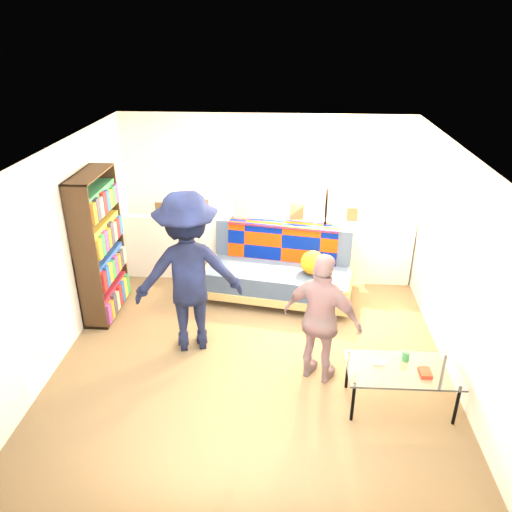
{
  "coord_description": "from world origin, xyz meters",
  "views": [
    {
      "loc": [
        0.37,
        -5.06,
        3.65
      ],
      "look_at": [
        0.0,
        0.4,
        1.05
      ],
      "focal_mm": 35.0,
      "sensor_mm": 36.0,
      "label": 1
    }
  ],
  "objects": [
    {
      "name": "coffee_table",
      "position": [
        1.58,
        -0.91,
        0.44
      ],
      "size": [
        1.13,
        0.63,
        0.58
      ],
      "color": "black",
      "rests_on": "ground"
    },
    {
      "name": "person_left",
      "position": [
        -0.76,
        0.02,
        0.99
      ],
      "size": [
        1.42,
        1.02,
        1.97
      ],
      "primitive_type": "imported",
      "rotation": [
        0.0,
        0.0,
        3.39
      ],
      "color": "black",
      "rests_on": "ground"
    },
    {
      "name": "futon_sofa",
      "position": [
        0.28,
        1.29,
        0.42
      ],
      "size": [
        2.21,
        1.31,
        0.89
      ],
      "color": "tan",
      "rests_on": "ground"
    },
    {
      "name": "ledge_decor",
      "position": [
        -0.23,
        1.78,
        1.18
      ],
      "size": [
        2.97,
        0.02,
        0.45
      ],
      "color": "brown",
      "rests_on": "half_wall_ledge"
    },
    {
      "name": "person_right",
      "position": [
        0.77,
        -0.51,
        0.76
      ],
      "size": [
        0.96,
        0.72,
        1.51
      ],
      "primitive_type": "imported",
      "rotation": [
        0.0,
        0.0,
        2.69
      ],
      "color": "#BF7B85",
      "rests_on": "ground"
    },
    {
      "name": "floor_lamp",
      "position": [
        0.91,
        1.66,
        1.14
      ],
      "size": [
        0.37,
        0.3,
        1.6
      ],
      "color": "black",
      "rests_on": "ground"
    },
    {
      "name": "room_shell",
      "position": [
        0.0,
        0.47,
        1.67
      ],
      "size": [
        4.6,
        5.05,
        2.45
      ],
      "color": "silver",
      "rests_on": "ground"
    },
    {
      "name": "ground",
      "position": [
        0.0,
        0.0,
        0.0
      ],
      "size": [
        5.0,
        5.0,
        0.0
      ],
      "primitive_type": "plane",
      "color": "brown",
      "rests_on": "ground"
    },
    {
      "name": "bookshelf",
      "position": [
        -2.08,
        0.72,
        0.91
      ],
      "size": [
        0.33,
        0.98,
        1.95
      ],
      "color": "#301E10",
      "rests_on": "ground"
    },
    {
      "name": "half_wall_ledge",
      "position": [
        0.0,
        1.8,
        0.5
      ],
      "size": [
        4.45,
        0.15,
        1.0
      ],
      "primitive_type": "cube",
      "color": "silver",
      "rests_on": "ground"
    }
  ]
}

